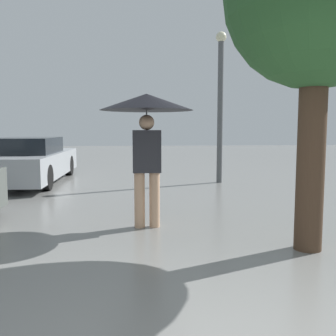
{
  "coord_description": "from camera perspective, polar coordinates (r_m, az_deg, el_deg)",
  "views": [
    {
      "loc": [
        -0.36,
        -1.36,
        1.39
      ],
      "look_at": [
        0.08,
        3.86,
        0.84
      ],
      "focal_mm": 40.0,
      "sensor_mm": 36.0,
      "label": 1
    }
  ],
  "objects": [
    {
      "name": "parked_car_farthest",
      "position": [
        10.41,
        -20.41,
        1.0
      ],
      "size": [
        1.7,
        4.59,
        1.17
      ],
      "color": "#9EA3A8",
      "rests_on": "ground_plane"
    },
    {
      "name": "street_lamp",
      "position": [
        9.82,
        7.98,
        10.55
      ],
      "size": [
        0.26,
        0.26,
        3.83
      ],
      "color": "#515456",
      "rests_on": "ground_plane"
    },
    {
      "name": "pedestrian",
      "position": [
        5.22,
        -3.28,
        8.05
      ],
      "size": [
        1.29,
        1.29,
        1.87
      ],
      "color": "tan",
      "rests_on": "ground_plane"
    }
  ]
}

